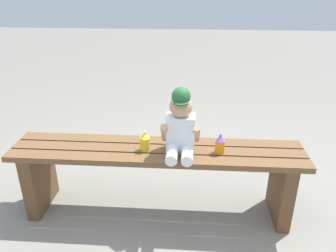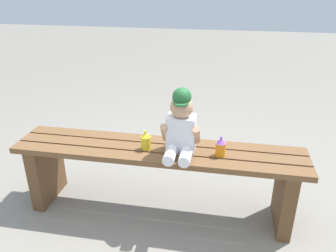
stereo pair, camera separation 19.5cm
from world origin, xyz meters
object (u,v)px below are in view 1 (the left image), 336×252
(park_bench, at_px, (157,168))
(sippy_cup_right, at_px, (220,144))
(sippy_cup_left, at_px, (145,142))
(child_figure, at_px, (181,125))

(park_bench, bearing_deg, sippy_cup_right, -3.54)
(park_bench, distance_m, sippy_cup_left, 0.22)
(child_figure, xyz_separation_m, sippy_cup_left, (-0.22, 0.00, -0.12))
(sippy_cup_left, height_order, sippy_cup_right, same)
(sippy_cup_left, bearing_deg, sippy_cup_right, 0.00)
(park_bench, bearing_deg, child_figure, -9.62)
(child_figure, bearing_deg, sippy_cup_right, 0.19)
(sippy_cup_left, bearing_deg, park_bench, 18.54)
(sippy_cup_right, bearing_deg, sippy_cup_left, 180.00)
(child_figure, height_order, sippy_cup_left, child_figure)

